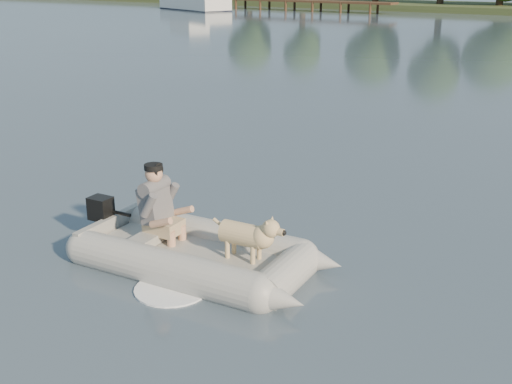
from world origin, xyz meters
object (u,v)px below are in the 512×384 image
Objects in this scene: dock at (308,6)px; dinghy at (198,224)px; man at (157,201)px; dog at (243,238)px.

dock is 3.78× the size of dinghy.
dinghy is 0.77m from man.
dinghy reaches higher than dog.
dog is at bearing -0.00° from man.
dock is 18.13× the size of dog.
dog is at bearing 4.57° from dinghy.
dock is 57.83m from dinghy.
man is (-0.75, 0.00, 0.19)m from dinghy.
man is at bearing -63.75° from dock.
dog is at bearing -62.44° from dock.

